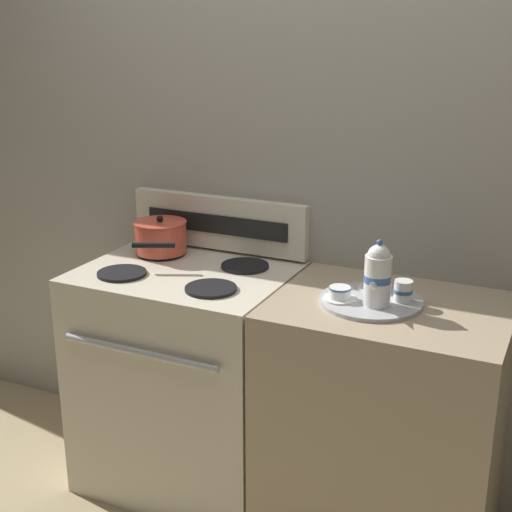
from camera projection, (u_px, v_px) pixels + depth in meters
name	position (u px, v px, depth m)	size (l,w,h in m)	color
ground_plane	(278.00, 501.00, 2.83)	(6.00, 6.00, 0.00)	tan
wall_back	(315.00, 215.00, 2.78)	(6.00, 0.05, 2.20)	#9E998E
stove	(188.00, 378.00, 2.85)	(0.79, 0.64, 0.92)	beige
control_panel	(219.00, 223.00, 2.92)	(0.78, 0.05, 0.22)	beige
side_counter	(383.00, 424.00, 2.53)	(0.79, 0.61, 0.91)	tan
saucepan	(161.00, 237.00, 2.88)	(0.26, 0.32, 0.15)	#D14C38
serving_tray	(371.00, 301.00, 2.40)	(0.35, 0.35, 0.01)	#B2B2B7
teapot	(378.00, 275.00, 2.31)	(0.09, 0.15, 0.23)	white
teacup_left	(374.00, 283.00, 2.49)	(0.11, 0.11, 0.04)	white
teacup_right	(340.00, 293.00, 2.39)	(0.11, 0.11, 0.04)	white
creamer_jug	(403.00, 291.00, 2.37)	(0.06, 0.06, 0.07)	white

